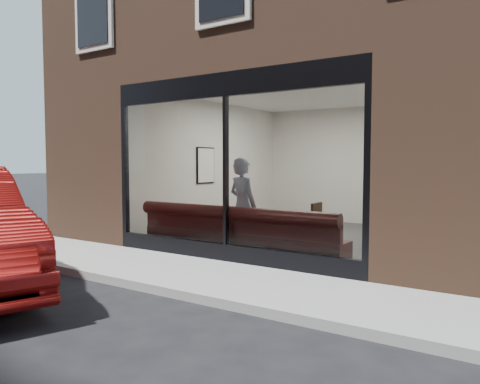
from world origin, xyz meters
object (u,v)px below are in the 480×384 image
Objects in this scene: cafe_table_left at (206,209)px; cafe_chair_right at (307,240)px; banquette at (239,245)px; person at (243,206)px; cafe_table_right at (307,215)px.

cafe_table_left reaches higher than cafe_chair_right.
cafe_table_left is at bearing 150.21° from banquette.
person is 1.39m from cafe_chair_right.
cafe_table_left is 0.79× the size of cafe_table_right.
person is at bearing -21.86° from cafe_table_left.
cafe_table_left is at bearing 9.33° from cafe_chair_right.
cafe_table_left is (-1.23, 0.49, -0.15)m from person.
person reaches higher than banquette.
banquette is 2.24× the size of person.
cafe_table_left is at bearing -5.84° from person.
cafe_table_right reaches higher than cafe_table_left.
banquette is 5.78× the size of cafe_table_right.
cafe_table_right is (0.92, 0.85, 0.52)m from banquette.
banquette is 7.32× the size of cafe_table_left.
banquette is 0.72m from person.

